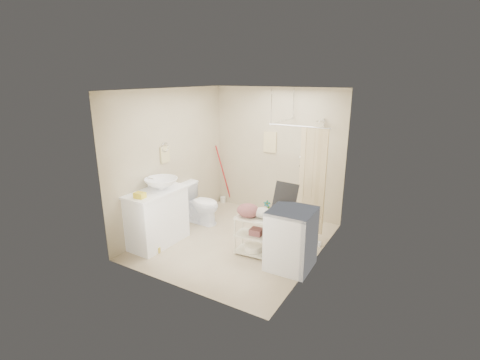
# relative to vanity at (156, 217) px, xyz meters

# --- Properties ---
(floor) EXTENTS (3.20, 3.20, 0.00)m
(floor) POSITION_rel_vanity_xyz_m (1.16, 0.74, -0.48)
(floor) COLOR #BDAD8D
(floor) RESTS_ON ground
(ceiling) EXTENTS (2.80, 3.20, 0.04)m
(ceiling) POSITION_rel_vanity_xyz_m (1.16, 0.74, 2.12)
(ceiling) COLOR silver
(ceiling) RESTS_ON ground
(wall_back) EXTENTS (2.80, 0.04, 2.60)m
(wall_back) POSITION_rel_vanity_xyz_m (1.16, 2.34, 0.82)
(wall_back) COLOR #BEB293
(wall_back) RESTS_ON ground
(wall_front) EXTENTS (2.80, 0.04, 2.60)m
(wall_front) POSITION_rel_vanity_xyz_m (1.16, -0.86, 0.82)
(wall_front) COLOR #BEB293
(wall_front) RESTS_ON ground
(wall_left) EXTENTS (0.04, 3.20, 2.60)m
(wall_left) POSITION_rel_vanity_xyz_m (-0.24, 0.74, 0.82)
(wall_left) COLOR #BEB293
(wall_left) RESTS_ON ground
(wall_right) EXTENTS (0.04, 3.20, 2.60)m
(wall_right) POSITION_rel_vanity_xyz_m (2.56, 0.74, 0.82)
(wall_right) COLOR #BEB293
(wall_right) RESTS_ON ground
(vanity) EXTENTS (0.64, 1.10, 0.96)m
(vanity) POSITION_rel_vanity_xyz_m (0.00, 0.00, 0.00)
(vanity) COLOR white
(vanity) RESTS_ON ground
(sink) EXTENTS (0.71, 0.71, 0.19)m
(sink) POSITION_rel_vanity_xyz_m (0.05, 0.11, 0.58)
(sink) COLOR white
(sink) RESTS_ON vanity
(counter_basket) EXTENTS (0.18, 0.15, 0.09)m
(counter_basket) POSITION_rel_vanity_xyz_m (0.07, -0.39, 0.53)
(counter_basket) COLOR yellow
(counter_basket) RESTS_ON vanity
(floor_basket) EXTENTS (0.31, 0.28, 0.14)m
(floor_basket) POSITION_rel_vanity_xyz_m (0.19, -0.26, -0.41)
(floor_basket) COLOR gold
(floor_basket) RESTS_ON ground
(toilet) EXTENTS (0.79, 0.46, 0.80)m
(toilet) POSITION_rel_vanity_xyz_m (0.12, 1.10, -0.08)
(toilet) COLOR white
(toilet) RESTS_ON ground
(mop) EXTENTS (0.15, 0.15, 1.33)m
(mop) POSITION_rel_vanity_xyz_m (-0.13, 2.27, 0.19)
(mop) COLOR #A71117
(mop) RESTS_ON ground
(potted_plant_a) EXTENTS (0.19, 0.16, 0.30)m
(potted_plant_a) POSITION_rel_vanity_xyz_m (1.07, 2.13, -0.33)
(potted_plant_a) COLOR #945736
(potted_plant_a) RESTS_ON ground
(potted_plant_b) EXTENTS (0.23, 0.22, 0.32)m
(potted_plant_b) POSITION_rel_vanity_xyz_m (1.39, 2.14, -0.32)
(potted_plant_b) COLOR brown
(potted_plant_b) RESTS_ON ground
(hanging_towel) EXTENTS (0.28, 0.03, 0.42)m
(hanging_towel) POSITION_rel_vanity_xyz_m (1.01, 2.32, 1.02)
(hanging_towel) COLOR beige
(hanging_towel) RESTS_ON wall_back
(towel_ring) EXTENTS (0.04, 0.22, 0.34)m
(towel_ring) POSITION_rel_vanity_xyz_m (-0.22, 0.54, 0.99)
(towel_ring) COLOR #D6CA87
(towel_ring) RESTS_ON wall_left
(tp_holder) EXTENTS (0.08, 0.12, 0.14)m
(tp_holder) POSITION_rel_vanity_xyz_m (-0.20, 0.79, 0.24)
(tp_holder) COLOR white
(tp_holder) RESTS_ON wall_left
(shower) EXTENTS (1.10, 1.10, 2.10)m
(shower) POSITION_rel_vanity_xyz_m (2.01, 1.79, 0.57)
(shower) COLOR silver
(shower) RESTS_ON ground
(shampoo_bottle_a) EXTENTS (0.13, 0.13, 0.26)m
(shampoo_bottle_a) POSITION_rel_vanity_xyz_m (1.74, 2.28, 0.97)
(shampoo_bottle_a) COLOR white
(shampoo_bottle_a) RESTS_ON shower
(shampoo_bottle_b) EXTENTS (0.10, 0.11, 0.17)m
(shampoo_bottle_b) POSITION_rel_vanity_xyz_m (1.89, 2.27, 0.93)
(shampoo_bottle_b) COLOR #354EA6
(shampoo_bottle_b) RESTS_ON shower
(washing_machine) EXTENTS (0.65, 0.67, 0.93)m
(washing_machine) POSITION_rel_vanity_xyz_m (2.30, 0.43, -0.01)
(washing_machine) COLOR white
(washing_machine) RESTS_ON ground
(laundry_rack) EXTENTS (0.59, 0.37, 0.78)m
(laundry_rack) POSITION_rel_vanity_xyz_m (1.63, 0.48, -0.09)
(laundry_rack) COLOR beige
(laundry_rack) RESTS_ON ground
(ironing_board) EXTENTS (0.37, 0.22, 1.27)m
(ironing_board) POSITION_rel_vanity_xyz_m (2.05, 0.60, 0.15)
(ironing_board) COLOR black
(ironing_board) RESTS_ON ground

